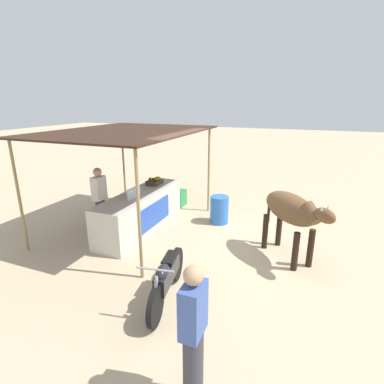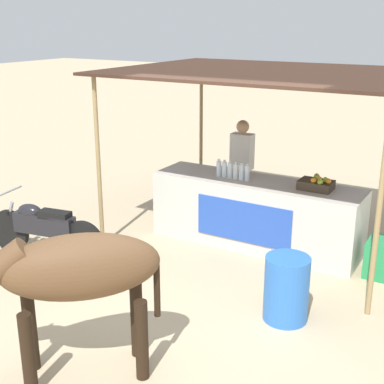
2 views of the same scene
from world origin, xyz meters
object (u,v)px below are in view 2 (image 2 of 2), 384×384
at_px(fruit_crate, 317,184).
at_px(motorcycle_parked, 43,228).
at_px(stall_counter, 255,213).
at_px(vendor_behind_counter, 242,170).
at_px(water_barrel, 286,289).
at_px(cow, 73,272).

distance_m(fruit_crate, motorcycle_parked, 3.73).
bearing_deg(stall_counter, motorcycle_parked, -141.11).
distance_m(stall_counter, vendor_behind_counter, 1.02).
relative_size(fruit_crate, motorcycle_parked, 0.25).
relative_size(water_barrel, motorcycle_parked, 0.41).
bearing_deg(vendor_behind_counter, fruit_crate, -26.04).
relative_size(water_barrel, cow, 0.46).
bearing_deg(vendor_behind_counter, motorcycle_parked, -123.30).
xyz_separation_m(vendor_behind_counter, water_barrel, (1.72, -2.45, -0.48)).
relative_size(fruit_crate, vendor_behind_counter, 0.27).
relative_size(vendor_behind_counter, motorcycle_parked, 0.92).
relative_size(fruit_crate, cow, 0.28).
bearing_deg(vendor_behind_counter, cow, -84.15).
relative_size(cow, motorcycle_parked, 0.88).
bearing_deg(motorcycle_parked, stall_counter, 38.89).
bearing_deg(water_barrel, cow, -124.53).
xyz_separation_m(fruit_crate, cow, (-0.99, -3.61, -0.00)).
xyz_separation_m(stall_counter, fruit_crate, (0.85, 0.05, 0.55)).
distance_m(fruit_crate, cow, 3.75).
distance_m(vendor_behind_counter, motorcycle_parked, 3.15).
height_order(stall_counter, motorcycle_parked, stall_counter).
xyz_separation_m(fruit_crate, vendor_behind_counter, (-1.43, 0.70, -0.18)).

